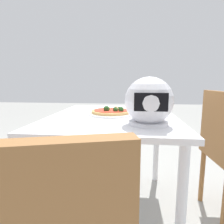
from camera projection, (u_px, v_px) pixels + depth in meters
ground_plane at (113, 208)px, 1.46m from camera, size 14.00×14.00×0.00m
dining_table at (113, 127)px, 1.36m from camera, size 0.87×1.07×0.73m
pizza_plate at (111, 114)px, 1.38m from camera, size 0.33×0.33×0.01m
pizza at (111, 111)px, 1.37m from camera, size 0.28×0.28×0.05m
motorcycle_helmet at (149, 102)px, 1.03m from camera, size 0.26×0.26×0.26m
drinking_glass at (156, 106)px, 1.41m from camera, size 0.07×0.07×0.11m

